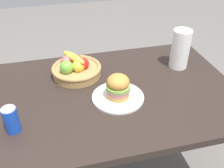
# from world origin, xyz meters

# --- Properties ---
(dining_table) EXTENTS (1.40, 0.90, 0.75)m
(dining_table) POSITION_xyz_m (0.00, 0.00, 0.65)
(dining_table) COLOR #2D231E
(dining_table) RESTS_ON ground_plane
(plate) EXTENTS (0.27, 0.27, 0.01)m
(plate) POSITION_xyz_m (0.03, -0.07, 0.76)
(plate) COLOR white
(plate) RESTS_ON dining_table
(sandwich) EXTENTS (0.13, 0.13, 0.13)m
(sandwich) POSITION_xyz_m (0.03, -0.07, 0.83)
(sandwich) COLOR tan
(sandwich) RESTS_ON plate
(soda_can) EXTENTS (0.07, 0.07, 0.13)m
(soda_can) POSITION_xyz_m (-0.48, -0.18, 0.81)
(soda_can) COLOR blue
(soda_can) RESTS_ON dining_table
(fruit_basket) EXTENTS (0.29, 0.29, 0.13)m
(fruit_basket) POSITION_xyz_m (-0.15, 0.20, 0.80)
(fruit_basket) COLOR tan
(fruit_basket) RESTS_ON dining_table
(paper_towel_roll) EXTENTS (0.11, 0.11, 0.24)m
(paper_towel_roll) POSITION_xyz_m (0.48, 0.15, 0.87)
(paper_towel_roll) COLOR white
(paper_towel_roll) RESTS_ON dining_table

